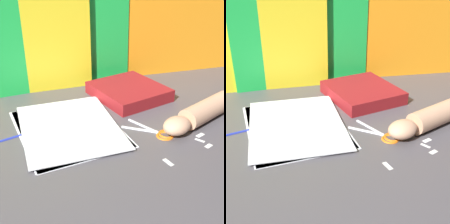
# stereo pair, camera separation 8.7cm
# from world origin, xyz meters

# --- Properties ---
(ground_plane) EXTENTS (6.00, 6.00, 0.00)m
(ground_plane) POSITION_xyz_m (0.00, 0.00, 0.00)
(ground_plane) COLOR #4C494F
(backdrop_panel_left) EXTENTS (0.61, 0.05, 0.59)m
(backdrop_panel_left) POSITION_xyz_m (-0.25, 0.39, 0.30)
(backdrop_panel_left) COLOR yellow
(backdrop_panel_left) RESTS_ON ground_plane
(backdrop_panel_center) EXTENTS (0.51, 0.03, 0.42)m
(backdrop_panel_center) POSITION_xyz_m (-0.04, 0.39, 0.21)
(backdrop_panel_center) COLOR green
(backdrop_panel_center) RESTS_ON ground_plane
(backdrop_panel_right) EXTENTS (0.81, 0.11, 0.52)m
(backdrop_panel_right) POSITION_xyz_m (0.32, 0.39, 0.26)
(backdrop_panel_right) COLOR orange
(backdrop_panel_right) RESTS_ON ground_plane
(paper_stack) EXTENTS (0.30, 0.37, 0.01)m
(paper_stack) POSITION_xyz_m (-0.13, 0.07, 0.00)
(paper_stack) COLOR white
(paper_stack) RESTS_ON ground_plane
(book_closed) EXTENTS (0.26, 0.28, 0.04)m
(book_closed) POSITION_xyz_m (0.13, 0.21, 0.02)
(book_closed) COLOR maroon
(book_closed) RESTS_ON ground_plane
(scissors) EXTENTS (0.14, 0.16, 0.01)m
(scissors) POSITION_xyz_m (0.10, -0.05, 0.00)
(scissors) COLOR silver
(scissors) RESTS_ON ground_plane
(hand_forearm) EXTENTS (0.30, 0.16, 0.06)m
(hand_forearm) POSITION_xyz_m (0.25, -0.05, 0.03)
(hand_forearm) COLOR tan
(hand_forearm) RESTS_ON ground_plane
(paper_scrap_near) EXTENTS (0.03, 0.02, 0.00)m
(paper_scrap_near) POSITION_xyz_m (0.21, -0.11, 0.00)
(paper_scrap_near) COLOR white
(paper_scrap_near) RESTS_ON ground_plane
(paper_scrap_mid) EXTENTS (0.03, 0.02, 0.00)m
(paper_scrap_mid) POSITION_xyz_m (0.19, -0.16, 0.00)
(paper_scrap_mid) COLOR white
(paper_scrap_mid) RESTS_ON ground_plane
(paper_scrap_far) EXTENTS (0.02, 0.03, 0.00)m
(paper_scrap_far) POSITION_xyz_m (0.19, -0.13, 0.00)
(paper_scrap_far) COLOR white
(paper_scrap_far) RESTS_ON ground_plane
(paper_scrap_side) EXTENTS (0.02, 0.03, 0.00)m
(paper_scrap_side) POSITION_xyz_m (0.06, -0.19, 0.00)
(paper_scrap_side) COLOR white
(paper_scrap_side) RESTS_ON ground_plane
(pen) EXTENTS (0.14, 0.04, 0.01)m
(pen) POSITION_xyz_m (-0.28, 0.08, 0.00)
(pen) COLOR #2333B2
(pen) RESTS_ON ground_plane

